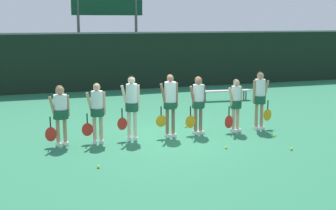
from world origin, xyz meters
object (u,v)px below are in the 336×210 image
(tennis_ball_2, at_px, (226,148))
(tennis_ball_5, at_px, (292,149))
(player_0, at_px, (60,110))
(player_6, at_px, (260,96))
(tennis_ball_4, at_px, (98,167))
(tennis_ball_3, at_px, (274,136))
(bench_courtside, at_px, (225,92))
(tennis_ball_0, at_px, (186,127))
(scoreboard, at_px, (107,5))
(player_4, at_px, (198,100))
(tennis_ball_1, at_px, (192,121))
(player_5, at_px, (236,102))
(player_1, at_px, (97,108))
(player_3, at_px, (170,100))
(player_2, at_px, (132,102))

(tennis_ball_2, xyz_separation_m, tennis_ball_5, (1.56, -0.67, 0.00))
(player_0, distance_m, tennis_ball_2, 4.51)
(player_6, bearing_deg, tennis_ball_4, -155.52)
(tennis_ball_3, bearing_deg, bench_courtside, 77.31)
(tennis_ball_2, height_order, tennis_ball_4, tennis_ball_4)
(player_6, relative_size, tennis_ball_0, 25.36)
(scoreboard, height_order, tennis_ball_5, scoreboard)
(bench_courtside, bearing_deg, player_4, -116.94)
(player_6, bearing_deg, tennis_ball_1, 134.45)
(player_5, relative_size, tennis_ball_3, 24.03)
(player_6, distance_m, tennis_ball_4, 5.97)
(player_1, relative_size, player_6, 0.93)
(player_3, xyz_separation_m, tennis_ball_4, (-2.51, -2.28, -1.04))
(scoreboard, xyz_separation_m, player_3, (-0.50, -11.14, -3.01))
(player_1, relative_size, player_2, 0.91)
(tennis_ball_4, bearing_deg, player_6, 22.80)
(player_2, bearing_deg, bench_courtside, 55.06)
(bench_courtside, relative_size, tennis_ball_0, 31.51)
(tennis_ball_0, distance_m, tennis_ball_1, 0.94)
(player_4, relative_size, tennis_ball_2, 26.54)
(player_3, distance_m, player_6, 2.91)
(player_0, distance_m, tennis_ball_0, 4.12)
(player_4, bearing_deg, scoreboard, 82.31)
(player_0, bearing_deg, tennis_ball_3, -21.60)
(player_3, height_order, tennis_ball_3, player_3)
(player_0, distance_m, player_3, 3.09)
(tennis_ball_3, relative_size, tennis_ball_5, 0.98)
(player_0, height_order, player_3, player_3)
(bench_courtside, bearing_deg, player_0, -138.80)
(tennis_ball_0, bearing_deg, bench_courtside, 51.52)
(player_3, height_order, player_4, player_3)
(player_1, distance_m, tennis_ball_0, 3.23)
(player_1, xyz_separation_m, tennis_ball_0, (2.95, 0.94, -0.93))
(player_1, relative_size, tennis_ball_5, 24.24)
(player_1, bearing_deg, player_2, 10.05)
(tennis_ball_0, distance_m, tennis_ball_5, 3.71)
(player_6, bearing_deg, player_1, -178.00)
(bench_courtside, relative_size, tennis_ball_4, 32.25)
(player_4, xyz_separation_m, tennis_ball_4, (-3.41, -2.34, -0.98))
(tennis_ball_4, distance_m, tennis_ball_5, 5.03)
(player_6, bearing_deg, player_0, -178.66)
(bench_courtside, height_order, tennis_ball_5, bench_courtside)
(player_2, xyz_separation_m, player_5, (3.20, -0.05, -0.15))
(player_2, bearing_deg, player_4, 12.94)
(player_1, bearing_deg, player_3, 9.40)
(scoreboard, bearing_deg, tennis_ball_4, -102.67)
(player_5, bearing_deg, player_2, 168.99)
(scoreboard, xyz_separation_m, player_4, (0.39, -11.08, -3.07))
(player_2, xyz_separation_m, tennis_ball_5, (3.66, -2.39, -1.04))
(bench_courtside, distance_m, tennis_ball_4, 10.04)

